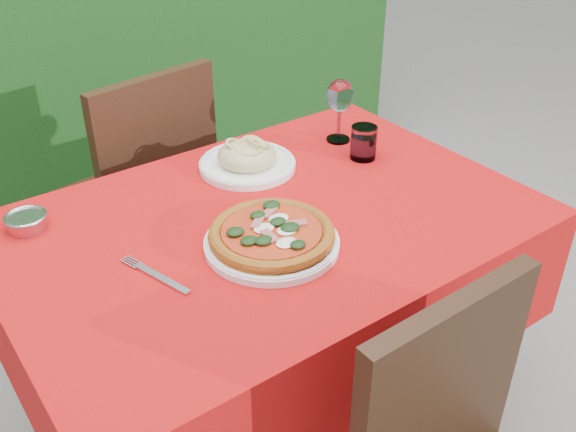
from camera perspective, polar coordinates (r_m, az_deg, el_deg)
ground at (r=2.04m, az=-1.35°, el=-18.14°), size 60.00×60.00×0.00m
hedge at (r=2.81m, az=-20.90°, el=16.64°), size 3.20×0.55×1.78m
dining_table at (r=1.63m, az=-1.61°, el=-4.58°), size 1.26×0.86×0.75m
chair_far at (r=2.16m, az=-12.59°, el=2.61°), size 0.49×0.49×0.94m
pizza_plate at (r=1.42m, az=-1.46°, el=-1.84°), size 0.34×0.34×0.06m
pasta_plate at (r=1.75m, az=-3.65°, el=5.05°), size 0.26×0.26×0.07m
water_glass at (r=1.81m, az=6.72°, el=6.37°), size 0.07×0.07×0.09m
wine_glass at (r=1.87m, az=4.64°, el=10.40°), size 0.08×0.08×0.19m
fork at (r=1.36m, az=-11.14°, el=-5.47°), size 0.08×0.21×0.01m
steel_ramekin at (r=1.61m, az=-22.19°, el=-0.55°), size 0.09×0.09×0.03m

